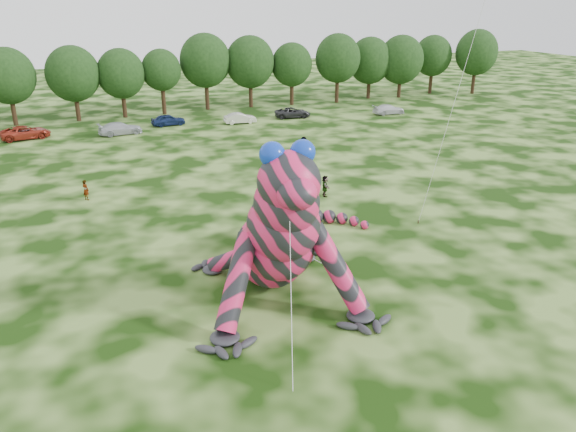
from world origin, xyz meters
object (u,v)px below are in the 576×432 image
(tree_11, at_px, (250,72))
(tree_14, at_px, (370,68))
(tree_12, at_px, (292,74))
(tree_13, at_px, (338,68))
(tree_15, at_px, (401,66))
(tree_8, at_px, (122,83))
(car_5, at_px, (240,118))
(spectator_2, at_px, (304,145))
(tree_17, at_px, (476,62))
(car_7, at_px, (389,109))
(inflatable_gecko, at_px, (265,203))
(car_4, at_px, (168,120))
(car_6, at_px, (293,113))
(tree_10, at_px, (206,72))
(car_2, at_px, (25,132))
(spectator_5, at_px, (325,186))
(spectator_0, at_px, (86,190))
(tree_9, at_px, (162,82))
(tree_7, at_px, (74,84))
(tree_16, at_px, (432,65))
(tree_6, at_px, (9,87))
(car_3, at_px, (120,128))

(tree_11, relative_size, tree_14, 1.07)
(tree_12, bearing_deg, tree_13, -4.92)
(tree_15, bearing_deg, tree_8, -178.95)
(tree_15, distance_m, car_5, 31.48)
(tree_14, relative_size, spectator_2, 5.64)
(tree_17, height_order, car_7, tree_17)
(tree_13, xyz_separation_m, spectator_2, (-16.16, -25.72, -4.23))
(inflatable_gecko, xyz_separation_m, car_4, (1.94, 43.11, -3.80))
(tree_11, bearing_deg, tree_17, -2.30)
(tree_8, xyz_separation_m, tree_11, (18.00, 1.21, 0.56))
(car_6, bearing_deg, tree_10, 51.91)
(car_4, bearing_deg, tree_17, -87.70)
(car_2, relative_size, spectator_5, 3.12)
(tree_11, bearing_deg, car_2, -161.62)
(spectator_0, bearing_deg, tree_12, -79.10)
(tree_8, height_order, tree_9, tree_8)
(tree_14, bearing_deg, tree_7, -177.48)
(tree_9, bearing_deg, car_5, -50.91)
(tree_15, distance_m, spectator_5, 50.50)
(tree_9, distance_m, spectator_5, 39.78)
(tree_10, relative_size, tree_11, 1.04)
(tree_17, distance_m, spectator_2, 48.33)
(tree_11, relative_size, spectator_2, 6.04)
(tree_8, height_order, car_6, tree_8)
(car_7, bearing_deg, tree_11, 52.13)
(tree_10, height_order, tree_16, tree_10)
(tree_6, relative_size, spectator_0, 5.79)
(car_2, bearing_deg, spectator_5, -153.48)
(tree_10, bearing_deg, tree_11, -3.44)
(tree_10, distance_m, spectator_0, 39.08)
(car_6, bearing_deg, tree_16, -60.66)
(tree_15, height_order, spectator_0, tree_15)
(tree_10, xyz_separation_m, car_2, (-23.42, -10.29, -4.51))
(tree_13, bearing_deg, car_2, -168.43)
(spectator_5, bearing_deg, spectator_2, 0.11)
(car_3, bearing_deg, tree_10, -56.49)
(tree_7, height_order, car_6, tree_7)
(tree_12, bearing_deg, car_3, -156.75)
(tree_9, bearing_deg, tree_8, -176.11)
(inflatable_gecko, distance_m, tree_12, 55.57)
(tree_9, distance_m, tree_17, 50.89)
(tree_6, distance_m, car_2, 9.43)
(tree_7, relative_size, spectator_2, 5.69)
(tree_10, bearing_deg, inflatable_gecko, -99.89)
(tree_8, distance_m, tree_9, 5.30)
(tree_9, relative_size, tree_12, 0.97)
(tree_9, bearing_deg, tree_6, -177.97)
(tree_12, bearing_deg, car_7, -49.96)
(car_3, xyz_separation_m, car_6, (22.40, 2.04, -0.06))
(tree_13, height_order, car_3, tree_13)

